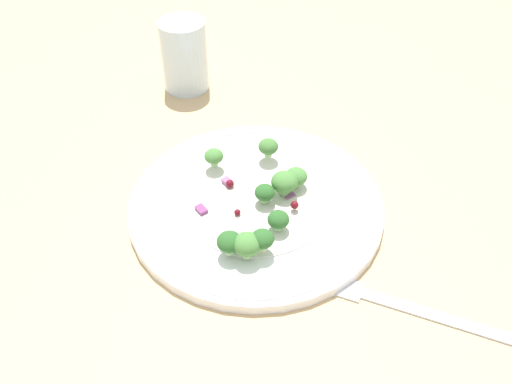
{
  "coord_description": "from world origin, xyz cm",
  "views": [
    {
      "loc": [
        43.62,
        15.59,
        44.63
      ],
      "look_at": [
        2.25,
        -2.48,
        2.7
      ],
      "focal_mm": 38.93,
      "sensor_mm": 36.0,
      "label": 1
    }
  ],
  "objects": [
    {
      "name": "ground_plane",
      "position": [
        0.0,
        0.0,
        -1.0
      ],
      "size": [
        180.0,
        180.0,
        2.0
      ],
      "primitive_type": "cube",
      "color": "tan"
    },
    {
      "name": "plate",
      "position": [
        2.25,
        -2.48,
        0.86
      ],
      "size": [
        28.74,
        28.74,
        1.7
      ],
      "color": "white",
      "rests_on": "ground_plane"
    },
    {
      "name": "dressing_pool",
      "position": [
        2.25,
        -2.48,
        1.3
      ],
      "size": [
        16.67,
        16.67,
        0.2
      ],
      "primitive_type": "cylinder",
      "color": "white",
      "rests_on": "plate"
    },
    {
      "name": "broccoli_floret_0",
      "position": [
        0.31,
        -0.04,
        3.17
      ],
      "size": [
        2.99,
        2.99,
        3.03
      ],
      "color": "#8EB77A",
      "rests_on": "plate"
    },
    {
      "name": "broccoli_floret_1",
      "position": [
        5.4,
        1.46,
        2.83
      ],
      "size": [
        2.33,
        2.33,
        2.36
      ],
      "color": "#ADD18E",
      "rests_on": "plate"
    },
    {
      "name": "broccoli_floret_2",
      "position": [
        2.19,
        -1.44,
        2.9
      ],
      "size": [
        2.28,
        2.28,
        2.31
      ],
      "color": "#9EC684",
      "rests_on": "plate"
    },
    {
      "name": "broccoli_floret_3",
      "position": [
        -0.81,
        -9.24,
        3.29
      ],
      "size": [
        2.27,
        2.27,
        2.3
      ],
      "color": "#9EC684",
      "rests_on": "plate"
    },
    {
      "name": "broccoli_floret_4",
      "position": [
        -1.74,
        0.76,
        2.85
      ],
      "size": [
        2.58,
        2.58,
        2.61
      ],
      "color": "#9EC684",
      "rests_on": "plate"
    },
    {
      "name": "broccoli_floret_5",
      "position": [
        9.06,
        1.18,
        3.38
      ],
      "size": [
        2.4,
        2.4,
        2.43
      ],
      "color": "#ADD18E",
      "rests_on": "plate"
    },
    {
      "name": "broccoli_floret_6",
      "position": [
        10.53,
        -1.78,
        3.12
      ],
      "size": [
        2.59,
        2.59,
        2.63
      ],
      "color": "#ADD18E",
      "rests_on": "plate"
    },
    {
      "name": "broccoli_floret_7",
      "position": [
        10.21,
        -0.18,
        3.22
      ],
      "size": [
        2.85,
        2.85,
        2.89
      ],
      "color": "#9EC684",
      "rests_on": "plate"
    },
    {
      "name": "broccoli_floret_8",
      "position": [
        -4.9,
        -3.99,
        3.42
      ],
      "size": [
        2.4,
        2.4,
        2.43
      ],
      "color": "#ADD18E",
      "rests_on": "plate"
    },
    {
      "name": "cranberry_0",
      "position": [
        1.34,
        -6.16,
        1.87
      ],
      "size": [
        0.94,
        0.94,
        0.94
      ],
      "primitive_type": "sphere",
      "color": "maroon",
      "rests_on": "plate"
    },
    {
      "name": "cranberry_1",
      "position": [
        5.15,
        -3.44,
        1.78
      ],
      "size": [
        0.71,
        0.71,
        0.71
      ],
      "primitive_type": "sphere",
      "color": "maroon",
      "rests_on": "plate"
    },
    {
      "name": "cranberry_2",
      "position": [
        2.02,
        2.04,
        2.24
      ],
      "size": [
        0.91,
        0.91,
        0.91
      ],
      "primitive_type": "sphere",
      "color": "maroon",
      "rests_on": "plate"
    },
    {
      "name": "onion_bit_0",
      "position": [
        -0.34,
        0.68,
        1.41
      ],
      "size": [
        1.5,
        1.45,
        0.37
      ],
      "primitive_type": "cube",
      "rotation": [
        0.0,
        0.0,
        0.93
      ],
      "color": "#A35B93",
      "rests_on": "plate"
    },
    {
      "name": "onion_bit_1",
      "position": [
        0.93,
        -6.75,
        1.71
      ],
      "size": [
        1.25,
        1.31,
        0.52
      ],
      "primitive_type": "cube",
      "rotation": [
        0.0,
        0.0,
        2.68
      ],
      "color": "#A35B93",
      "rests_on": "plate"
    },
    {
      "name": "onion_bit_2",
      "position": [
        6.21,
        -7.34,
        1.56
      ],
      "size": [
        1.51,
        1.68,
        0.58
      ],
      "primitive_type": "cube",
      "rotation": [
        0.0,
        0.0,
        2.62
      ],
      "color": "#843D75",
      "rests_on": "plate"
    },
    {
      "name": "fork",
      "position": [
        8.87,
        16.33,
        0.25
      ],
      "size": [
        2.51,
        18.65,
        0.5
      ],
      "color": "silver",
      "rests_on": "ground_plane"
    },
    {
      "name": "water_glass",
      "position": [
        -17.53,
        -22.28,
        5.1
      ],
      "size": [
        6.59,
        6.59,
        10.2
      ],
      "primitive_type": "cylinder",
      "color": "silver",
      "rests_on": "ground_plane"
    }
  ]
}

